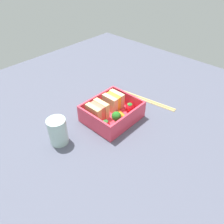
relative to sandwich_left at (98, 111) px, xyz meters
The scene contains 11 objects.
ground_plane 6.61cm from the sandwich_left, 37.30° to the right, with size 120.00×120.00×2.00cm, color #4F5365.
bento_tray 5.57cm from the sandwich_left, 37.30° to the right, with size 16.42×14.18×1.20cm, color #E8394F.
bento_rim 4.60cm from the sandwich_left, 37.30° to the right, with size 16.42×14.18×4.67cm.
sandwich_left is the anchor object (origin of this frame).
sandwich_center_left 7.31cm from the sandwich_left, ahead, with size 5.16×5.57×5.11cm.
strawberry_left 5.83cm from the sandwich_left, 109.84° to the right, with size 2.65×2.65×3.25cm.
broccoli_floret 6.55cm from the sandwich_left, 74.05° to the right, with size 2.96×2.96×4.31cm.
carrot_stick_far_left 7.96cm from the sandwich_left, 43.84° to the right, with size 1.25×1.25×3.51cm, color orange.
strawberry_far_left 10.89cm from the sandwich_left, 29.30° to the right, with size 2.76×2.76×3.36cm.
chopstick_pair 20.73cm from the sandwich_left, 15.05° to the right, with size 4.96×21.10×0.70cm.
drinking_glass 14.20cm from the sandwich_left, behind, with size 5.29×5.29×8.03cm, color silver.
Camera 1 is at (-39.97, -37.16, 45.65)cm, focal length 35.00 mm.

